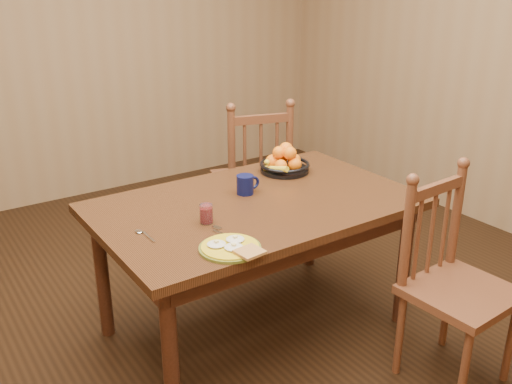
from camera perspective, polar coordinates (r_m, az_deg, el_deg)
room at (r=2.72m, az=0.00°, el=10.86°), size 4.52×5.02×2.72m
dining_table at (r=2.92m, az=0.00°, el=-2.46°), size 1.60×1.00×0.75m
chair_far at (r=3.89m, az=-0.26°, el=1.36°), size 0.59×0.57×1.05m
chair_near at (r=2.82m, az=19.19°, el=-8.75°), size 0.48×0.46×1.00m
breakfast_plate at (r=2.40m, az=-2.51°, el=-5.54°), size 0.26×0.29×0.04m
fork at (r=2.55m, az=-3.44°, el=-4.05°), size 0.05×0.18×0.00m
spoon at (r=2.58m, az=-11.32°, el=-4.05°), size 0.04×0.16×0.01m
coffee_mug at (r=2.97m, az=-1.02°, el=0.78°), size 0.13×0.09×0.10m
juice_glass at (r=2.64m, az=-4.99°, el=-2.23°), size 0.06×0.06×0.09m
fruit_bowl at (r=3.29m, az=2.85°, el=2.97°), size 0.29×0.29×0.17m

